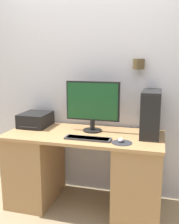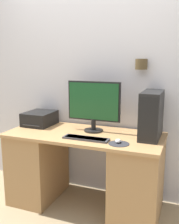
% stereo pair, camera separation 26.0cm
% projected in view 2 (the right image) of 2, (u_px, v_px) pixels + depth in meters
% --- Properties ---
extents(ground_plane, '(12.00, 12.00, 0.00)m').
position_uv_depth(ground_plane, '(70.00, 223.00, 2.50)').
color(ground_plane, '#9E8966').
extents(wall_back, '(6.40, 0.17, 2.70)m').
position_uv_depth(wall_back, '(98.00, 77.00, 2.93)').
color(wall_back, silver).
rests_on(wall_back, ground_plane).
extents(desk, '(1.59, 0.71, 0.80)m').
position_uv_depth(desk, '(84.00, 169.00, 2.74)').
color(desk, tan).
rests_on(desk, ground_plane).
extents(monitor, '(0.56, 0.20, 0.52)m').
position_uv_depth(monitor, '(94.00, 104.00, 2.69)').
color(monitor, black).
rests_on(monitor, desk).
extents(keyboard, '(0.44, 0.12, 0.02)m').
position_uv_depth(keyboard, '(86.00, 138.00, 2.47)').
color(keyboard, '#3D3D42').
rests_on(keyboard, desk).
extents(mousepad, '(0.19, 0.19, 0.00)m').
position_uv_depth(mousepad, '(119.00, 144.00, 2.34)').
color(mousepad, '#2D2D33').
rests_on(mousepad, desk).
extents(mouse, '(0.05, 0.07, 0.04)m').
position_uv_depth(mouse, '(118.00, 141.00, 2.35)').
color(mouse, silver).
rests_on(mouse, mousepad).
extents(computer_tower, '(0.18, 0.43, 0.45)m').
position_uv_depth(computer_tower, '(151.00, 115.00, 2.49)').
color(computer_tower, black).
rests_on(computer_tower, desk).
extents(printer, '(0.30, 0.37, 0.15)m').
position_uv_depth(printer, '(40.00, 118.00, 3.00)').
color(printer, black).
rests_on(printer, desk).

